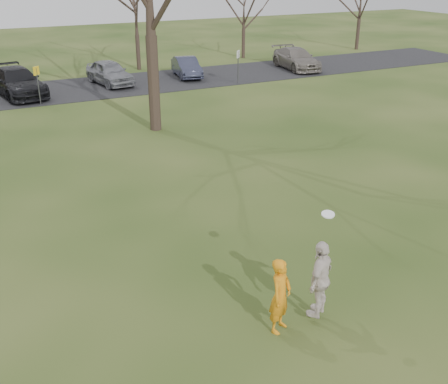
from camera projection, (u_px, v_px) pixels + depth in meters
The scene contains 11 objects.
ground at pixel (307, 321), 11.61m from camera, with size 120.00×120.00×0.00m, color #1E380F.
parking_strip at pixel (67, 90), 32.11m from camera, with size 62.00×6.50×0.04m, color black.
player_defender at pixel (280, 296), 11.03m from camera, with size 0.61×0.40×1.68m, color orange.
car_3 at pixel (17, 82), 30.42m from camera, with size 2.17×5.35×1.55m, color black.
car_4 at pixel (110, 72), 33.24m from camera, with size 1.73×4.31×1.47m, color gray.
car_5 at pixel (187, 67), 35.40m from camera, with size 1.34×3.86×1.27m, color #2D3044.
car_7 at pixel (296, 59), 37.98m from camera, with size 2.00×4.93×1.43m, color slate.
catching_play at pixel (320, 279), 11.28m from camera, with size 1.10×0.92×2.41m.
sign_yellow at pixel (37, 78), 28.25m from camera, with size 0.35×0.35×2.08m.
sign_white at pixel (238, 61), 33.19m from camera, with size 0.35×0.35×2.08m.
small_tree_row at pixel (110, 12), 36.52m from camera, with size 55.00×5.90×8.50m.
Camera 1 is at (-5.88, -7.72, 7.19)m, focal length 43.01 mm.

